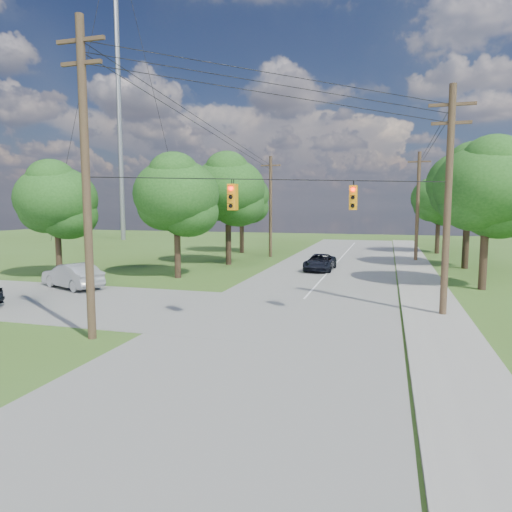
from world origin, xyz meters
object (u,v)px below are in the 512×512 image
(pole_ne, at_px, (448,198))
(car_main_north, at_px, (320,262))
(pole_north_w, at_px, (271,206))
(car_cross_silver, at_px, (72,276))
(pole_sw, at_px, (86,176))
(pole_north_e, at_px, (418,206))

(pole_ne, xyz_separation_m, car_main_north, (-7.66, 13.42, -4.80))
(pole_north_w, relative_size, car_main_north, 2.18)
(pole_ne, bearing_deg, car_main_north, 119.71)
(car_cross_silver, relative_size, car_main_north, 1.03)
(pole_ne, bearing_deg, pole_sw, -150.62)
(pole_north_e, height_order, car_cross_silver, pole_north_e)
(pole_north_e, bearing_deg, pole_ne, -90.00)
(pole_north_e, xyz_separation_m, car_main_north, (-7.66, -8.58, -4.46))
(pole_ne, xyz_separation_m, pole_north_e, (-0.00, 22.00, -0.34))
(pole_ne, height_order, pole_north_e, pole_ne)
(pole_north_w, bearing_deg, car_main_north, -53.95)
(pole_ne, height_order, car_main_north, pole_ne)
(pole_ne, bearing_deg, car_cross_silver, 176.51)
(pole_ne, height_order, car_cross_silver, pole_ne)
(car_cross_silver, bearing_deg, car_main_north, 154.12)
(pole_north_e, relative_size, car_main_north, 2.18)
(pole_sw, xyz_separation_m, car_main_north, (5.84, 21.02, -5.56))
(pole_ne, height_order, pole_north_w, pole_ne)
(pole_sw, distance_m, car_main_north, 22.52)
(pole_ne, relative_size, pole_north_e, 1.05)
(pole_ne, relative_size, car_main_north, 2.29)
(pole_sw, distance_m, car_cross_silver, 13.03)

